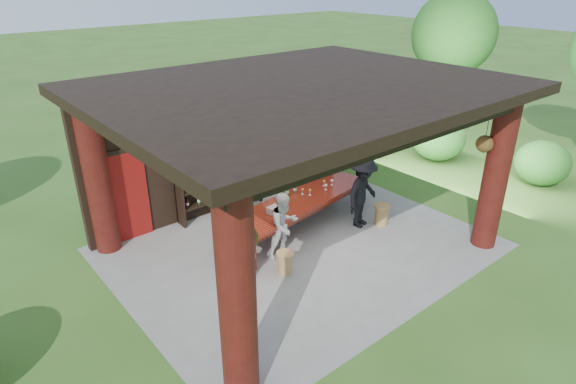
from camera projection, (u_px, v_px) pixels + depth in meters
ground at (300, 247)px, 10.26m from camera, size 90.00×90.00×0.00m
pavilion at (287, 148)px, 9.65m from camera, size 7.50×6.00×3.60m
wine_shelf at (220, 174)px, 11.33m from camera, size 2.23×0.34×1.97m
tasting_table at (299, 204)px, 10.69m from camera, size 4.01×1.53×0.75m
stool_near_left at (285, 262)px, 9.30m from camera, size 0.34×0.34×0.45m
stool_near_right at (382, 214)px, 11.05m from camera, size 0.38×0.38×0.50m
stool_far_left at (246, 266)px, 9.12m from camera, size 0.39×0.39×0.52m
host at (272, 189)px, 11.12m from camera, size 0.62×0.48×1.51m
guest_woman at (284, 225)px, 9.68m from camera, size 0.70×0.55×1.40m
guest_man at (363, 193)px, 10.79m from camera, size 1.19×0.86×1.65m
table_bottles at (289, 189)px, 10.79m from camera, size 0.46×0.14×0.31m
table_glasses at (319, 187)px, 11.08m from camera, size 0.94×0.25×0.15m
napkin_basket at (274, 210)px, 10.04m from camera, size 0.28×0.21×0.14m
shrubs at (345, 195)px, 11.32m from camera, size 15.34×8.13×1.36m
trees at (357, 56)px, 12.31m from camera, size 21.53×9.97×4.80m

